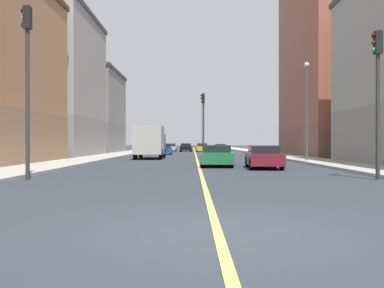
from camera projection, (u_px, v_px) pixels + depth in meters
ground_plane at (219, 232)px, 7.33m from camera, size 400.00×400.00×0.00m
sidewalk_left at (268, 153)px, 56.30m from camera, size 3.29×168.00×0.15m
sidewalk_right at (126, 153)px, 56.35m from camera, size 3.29×168.00×0.15m
lane_center_stripe at (197, 154)px, 56.33m from camera, size 0.16×154.00×0.01m
building_left_mid at (346, 55)px, 47.57m from camera, size 10.93×18.06×21.53m
building_right_midblock at (42, 85)px, 45.48m from camera, size 10.93×14.79×14.58m
building_right_distant at (81, 112)px, 61.32m from camera, size 10.93×14.38×11.25m
traffic_light_left_near at (379, 83)px, 17.51m from camera, size 0.40×0.32×5.86m
traffic_light_right_near at (29, 69)px, 17.55m from camera, size 0.40×0.32×6.84m
traffic_light_median_far at (205, 116)px, 41.32m from camera, size 0.40×0.32×6.00m
street_lamp_left_near at (308, 101)px, 32.27m from camera, size 0.36×0.36×7.14m
car_silver at (172, 147)px, 73.22m from camera, size 1.84×4.60×1.28m
car_maroon at (265, 157)px, 25.13m from camera, size 2.01×4.53×1.30m
car_yellow at (204, 148)px, 69.33m from camera, size 1.82×4.23×1.31m
car_black at (187, 148)px, 69.24m from camera, size 1.89×3.97×1.30m
car_green at (218, 156)px, 27.27m from camera, size 2.07×4.59×1.30m
car_blue at (166, 149)px, 53.49m from camera, size 2.03×4.02×1.29m
car_teal at (222, 148)px, 73.83m from camera, size 2.02×4.54×1.18m
box_truck at (151, 142)px, 39.69m from camera, size 2.49×6.58×2.88m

